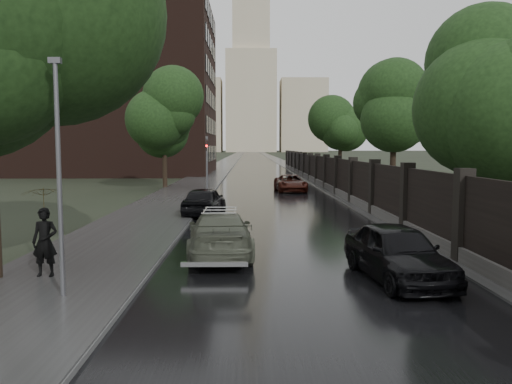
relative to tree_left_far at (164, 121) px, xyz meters
name	(u,v)px	position (x,y,z in m)	size (l,w,h in m)	color
ground	(328,327)	(8.00, -30.00, -5.24)	(800.00, 800.00, 0.00)	black
road	(252,155)	(8.00, 160.00, -5.23)	(8.00, 420.00, 0.02)	black
sidewalk_left	(237,155)	(2.00, 160.00, -5.16)	(4.00, 420.00, 0.16)	#2D2D2D
verge_right	(266,155)	(13.50, 160.00, -5.20)	(3.00, 420.00, 0.08)	#2D2D2D
fence_right	(322,175)	(12.60, 2.01, -4.23)	(0.45, 75.72, 2.70)	#383533
tree_left_far	(164,121)	(0.00, 0.00, 0.00)	(4.25, 4.25, 7.39)	black
tree_right_b	(394,120)	(15.50, -8.00, -0.29)	(4.08, 4.08, 7.01)	black
tree_right_c	(340,130)	(15.50, 10.00, -0.29)	(4.08, 4.08, 7.01)	black
lamp_post	(59,177)	(2.60, -28.50, -2.57)	(0.25, 0.12, 5.11)	#59595E
traffic_light	(207,160)	(3.70, -5.01, -2.84)	(0.16, 0.32, 4.00)	#59595E
brick_building	(111,91)	(-10.00, 22.00, 4.76)	(24.00, 18.00, 20.00)	black
stalinist_tower	(251,89)	(8.00, 270.00, 33.14)	(92.00, 30.00, 159.00)	tan
volga_sedan	(220,234)	(5.67, -23.98, -4.57)	(1.89, 4.65, 1.35)	#4C5241
hatchback_left	(204,201)	(4.40, -15.04, -4.54)	(1.65, 4.10, 1.40)	black
car_right_near	(397,252)	(10.21, -26.81, -4.54)	(1.67, 4.14, 1.41)	black
car_right_far	(290,183)	(9.60, -2.43, -4.62)	(2.07, 4.49, 1.25)	black
pedestrian_umbrella	(43,205)	(1.59, -26.88, -3.33)	(0.99, 1.01, 2.63)	black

